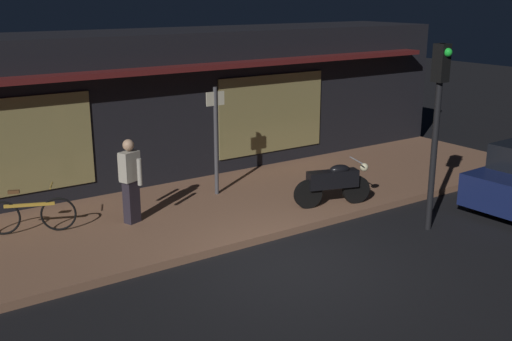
# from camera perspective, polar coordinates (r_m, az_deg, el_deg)

# --- Properties ---
(ground_plane) EXTENTS (60.00, 60.00, 0.00)m
(ground_plane) POSITION_cam_1_polar(r_m,az_deg,el_deg) (10.77, 3.20, -8.55)
(ground_plane) COLOR black
(sidewalk_slab) EXTENTS (18.00, 4.00, 0.15)m
(sidewalk_slab) POSITION_cam_1_polar(r_m,az_deg,el_deg) (13.06, -4.86, -3.73)
(sidewalk_slab) COLOR #8C6047
(sidewalk_slab) RESTS_ON ground_plane
(storefront_building) EXTENTS (18.00, 3.30, 3.60)m
(storefront_building) POSITION_cam_1_polar(r_m,az_deg,el_deg) (15.57, -11.25, 5.82)
(storefront_building) COLOR black
(storefront_building) RESTS_ON ground_plane
(motorcycle) EXTENTS (1.66, 0.73, 0.97)m
(motorcycle) POSITION_cam_1_polar(r_m,az_deg,el_deg) (13.08, 7.21, -1.13)
(motorcycle) COLOR black
(motorcycle) RESTS_ON sidewalk_slab
(bicycle_parked) EXTENTS (1.55, 0.69, 0.91)m
(bicycle_parked) POSITION_cam_1_polar(r_m,az_deg,el_deg) (12.28, -20.10, -3.84)
(bicycle_parked) COLOR black
(bicycle_parked) RESTS_ON sidewalk_slab
(person_photographer) EXTENTS (0.43, 0.60, 1.67)m
(person_photographer) POSITION_cam_1_polar(r_m,az_deg,el_deg) (12.14, -11.52, -0.81)
(person_photographer) COLOR #28232D
(person_photographer) RESTS_ON sidewalk_slab
(sign_post) EXTENTS (0.44, 0.09, 2.40)m
(sign_post) POSITION_cam_1_polar(r_m,az_deg,el_deg) (13.54, -3.72, 3.34)
(sign_post) COLOR #47474C
(sign_post) RESTS_ON sidewalk_slab
(traffic_light_pole) EXTENTS (0.24, 0.33, 3.60)m
(traffic_light_pole) POSITION_cam_1_polar(r_m,az_deg,el_deg) (12.07, 16.44, 5.84)
(traffic_light_pole) COLOR black
(traffic_light_pole) RESTS_ON ground_plane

